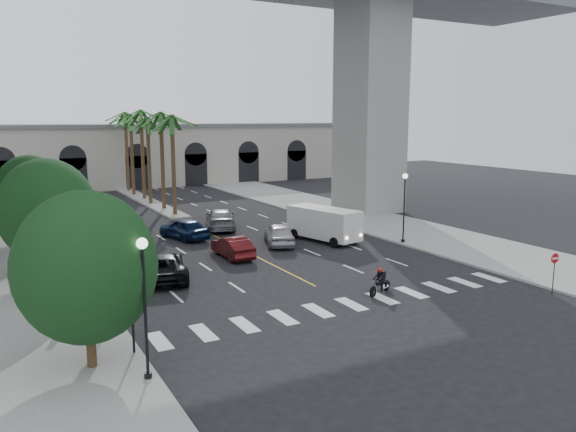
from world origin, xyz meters
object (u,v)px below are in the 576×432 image
object	(u,v)px
lamp_post_left_near	(144,297)
motorcycle_rider	(381,282)
traffic_signal_far	(110,272)
pedestrian_a	(71,301)
car_a	(279,234)
car_d	(220,219)
lamp_post_right	(404,202)
pedestrian_b	(42,284)
car_e	(184,228)
lamp_post_left_far	(64,211)
car_c	(162,266)
do_not_enter_sign	(554,265)
traffic_signal_near	(131,296)
car_b	(233,247)
cargo_van	(324,223)

from	to	relation	value
lamp_post_left_near	motorcycle_rider	xyz separation A→B (m)	(13.81, 4.18, -2.56)
traffic_signal_far	pedestrian_a	xyz separation A→B (m)	(-1.65, 1.00, -1.44)
car_a	car_d	bearing A→B (deg)	-57.65
pedestrian_a	lamp_post_right	bearing A→B (deg)	13.76
pedestrian_b	car_e	bearing A→B (deg)	62.10
lamp_post_left_near	lamp_post_right	size ratio (longest dim) A/B	1.00
lamp_post_left_far	motorcycle_rider	bearing A→B (deg)	-50.62
car_c	do_not_enter_sign	xyz separation A→B (m)	(17.71, -12.97, 0.86)
traffic_signal_far	car_a	world-z (taller)	traffic_signal_far
traffic_signal_near	do_not_enter_sign	size ratio (longest dim) A/B	1.60
lamp_post_left_near	traffic_signal_near	size ratio (longest dim) A/B	1.47
car_e	car_c	bearing A→B (deg)	49.17
lamp_post_left_near	traffic_signal_near	world-z (taller)	lamp_post_left_near
lamp_post_left_near	car_a	xyz separation A→B (m)	(14.51, 17.32, -2.39)
do_not_enter_sign	pedestrian_a	bearing A→B (deg)	165.87
car_d	do_not_enter_sign	world-z (taller)	do_not_enter_sign
motorcycle_rider	pedestrian_b	distance (m)	17.65
lamp_post_left_near	car_b	bearing A→B (deg)	57.24
lamp_post_left_far	pedestrian_a	bearing A→B (deg)	-96.54
lamp_post_left_far	car_c	xyz separation A→B (m)	(4.19, -8.41, -2.42)
traffic_signal_far	car_b	xyz separation A→B (m)	(9.80, 8.89, -1.78)
lamp_post_left_near	car_e	size ratio (longest dim) A/B	1.10
car_b	car_c	size ratio (longest dim) A/B	0.77
traffic_signal_far	pedestrian_b	xyz separation A→B (m)	(-2.59, 4.44, -1.37)
car_c	car_e	xyz separation A→B (m)	(4.71, 10.10, 0.03)
cargo_van	do_not_enter_sign	xyz separation A→B (m)	(3.77, -17.10, 0.23)
traffic_signal_far	lamp_post_left_far	bearing A→B (deg)	90.40
lamp_post_right	pedestrian_b	world-z (taller)	lamp_post_right
traffic_signal_far	car_a	xyz separation A→B (m)	(14.41, 10.82, -1.68)
pedestrian_b	traffic_signal_far	bearing A→B (deg)	-43.57
traffic_signal_far	traffic_signal_near	bearing A→B (deg)	-90.00
lamp_post_left_far	traffic_signal_far	distance (m)	14.52
motorcycle_rider	car_b	distance (m)	11.87
lamp_post_right	lamp_post_left_near	bearing A→B (deg)	-150.31
car_b	lamp_post_left_near	bearing A→B (deg)	57.28
traffic_signal_near	car_d	world-z (taller)	traffic_signal_near
lamp_post_right	traffic_signal_near	bearing A→B (deg)	-155.18
car_b	car_e	world-z (taller)	car_e
lamp_post_right	car_a	world-z (taller)	lamp_post_right
lamp_post_right	motorcycle_rider	world-z (taller)	lamp_post_right
cargo_van	pedestrian_a	size ratio (longest dim) A/B	3.48
motorcycle_rider	lamp_post_left_far	bearing A→B (deg)	107.37
car_d	cargo_van	size ratio (longest dim) A/B	0.93
traffic_signal_far	car_c	distance (m)	7.53
pedestrian_a	car_d	bearing A→B (deg)	51.53
motorcycle_rider	lamp_post_right	bearing A→B (deg)	22.42
traffic_signal_near	car_b	xyz separation A→B (m)	(9.80, 12.89, -1.78)
motorcycle_rider	do_not_enter_sign	world-z (taller)	do_not_enter_sign
car_c	car_d	distance (m)	15.19
motorcycle_rider	car_e	world-z (taller)	car_e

